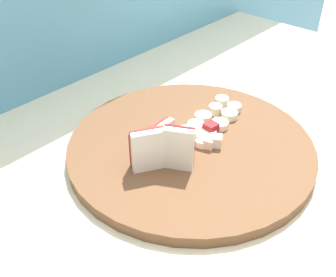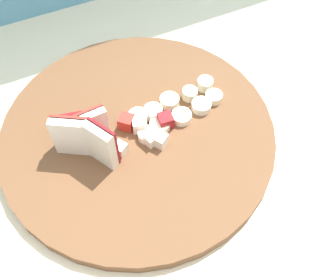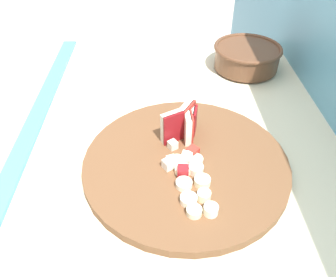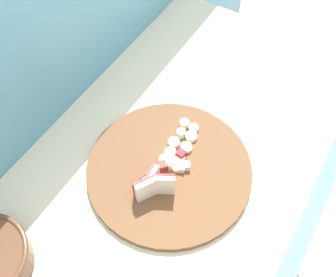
{
  "view_description": "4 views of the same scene",
  "coord_description": "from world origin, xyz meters",
  "px_view_note": "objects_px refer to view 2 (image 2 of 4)",
  "views": [
    {
      "loc": [
        -0.43,
        -0.3,
        1.32
      ],
      "look_at": [
        -0.05,
        0.03,
        0.96
      ],
      "focal_mm": 43.22,
      "sensor_mm": 36.0,
      "label": 1
    },
    {
      "loc": [
        -0.13,
        -0.31,
        1.41
      ],
      "look_at": [
        0.0,
        -0.02,
        0.96
      ],
      "focal_mm": 43.67,
      "sensor_mm": 36.0,
      "label": 2
    },
    {
      "loc": [
        0.41,
        -0.04,
        1.38
      ],
      "look_at": [
        -0.07,
        -0.02,
        0.98
      ],
      "focal_mm": 35.84,
      "sensor_mm": 36.0,
      "label": 3
    },
    {
      "loc": [
        -0.41,
        -0.22,
        1.71
      ],
      "look_at": [
        0.01,
        0.04,
        0.99
      ],
      "focal_mm": 40.7,
      "sensor_mm": 36.0,
      "label": 4
    }
  ],
  "objects_px": {
    "cutting_board": "(138,134)",
    "apple_wedge_fan": "(84,135)",
    "apple_dice_pile": "(145,130)",
    "banana_slice_rows": "(176,108)"
  },
  "relations": [
    {
      "from": "cutting_board",
      "to": "banana_slice_rows",
      "type": "xyz_separation_m",
      "value": [
        0.06,
        0.01,
        0.02
      ]
    },
    {
      "from": "cutting_board",
      "to": "banana_slice_rows",
      "type": "relative_size",
      "value": 2.73
    },
    {
      "from": "apple_wedge_fan",
      "to": "banana_slice_rows",
      "type": "height_order",
      "value": "apple_wedge_fan"
    },
    {
      "from": "apple_wedge_fan",
      "to": "apple_dice_pile",
      "type": "distance_m",
      "value": 0.08
    },
    {
      "from": "cutting_board",
      "to": "banana_slice_rows",
      "type": "height_order",
      "value": "banana_slice_rows"
    },
    {
      "from": "apple_dice_pile",
      "to": "cutting_board",
      "type": "bearing_deg",
      "value": 128.45
    },
    {
      "from": "cutting_board",
      "to": "apple_wedge_fan",
      "type": "relative_size",
      "value": 5.04
    },
    {
      "from": "cutting_board",
      "to": "apple_wedge_fan",
      "type": "distance_m",
      "value": 0.08
    },
    {
      "from": "apple_wedge_fan",
      "to": "banana_slice_rows",
      "type": "bearing_deg",
      "value": 2.94
    },
    {
      "from": "apple_wedge_fan",
      "to": "apple_dice_pile",
      "type": "xyz_separation_m",
      "value": [
        0.08,
        -0.01,
        -0.02
      ]
    }
  ]
}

